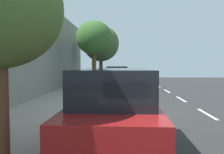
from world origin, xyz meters
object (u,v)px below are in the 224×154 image
object	(u,v)px
parked_sedan_white_second	(118,92)
parked_suv_red_mid	(114,109)
street_tree_near_cyclist	(101,44)
cyclist_with_backpack	(107,81)
fire_hydrant	(87,96)
parked_pickup_dark_blue_nearest	(118,78)
pedestrian_on_phone	(76,77)
bicycle_at_curb	(109,91)
street_tree_mid_block	(94,38)

from	to	relation	value
parked_sedan_white_second	parked_suv_red_mid	xyz separation A→B (m)	(0.01, 5.79, 0.27)
street_tree_near_cyclist	cyclist_with_backpack	bearing A→B (deg)	97.50
parked_sedan_white_second	fire_hydrant	size ratio (longest dim) A/B	5.30
fire_hydrant	parked_pickup_dark_blue_nearest	bearing A→B (deg)	-98.55
street_tree_near_cyclist	parked_sedan_white_second	bearing A→B (deg)	98.73
cyclist_with_backpack	pedestrian_on_phone	bearing A→B (deg)	-43.72
street_tree_near_cyclist	fire_hydrant	size ratio (longest dim) A/B	7.17
fire_hydrant	street_tree_near_cyclist	bearing A→B (deg)	-88.02
pedestrian_on_phone	fire_hydrant	size ratio (longest dim) A/B	2.00
parked_sedan_white_second	parked_suv_red_mid	distance (m)	5.80
fire_hydrant	bicycle_at_curb	bearing A→B (deg)	-102.39
fire_hydrant	pedestrian_on_phone	bearing A→B (deg)	-74.49
parked_suv_red_mid	fire_hydrant	world-z (taller)	parked_suv_red_mid
parked_suv_red_mid	street_tree_mid_block	bearing A→B (deg)	-81.08
parked_suv_red_mid	cyclist_with_backpack	size ratio (longest dim) A/B	2.88
parked_sedan_white_second	pedestrian_on_phone	xyz separation A→B (m)	(3.46, -6.70, 0.37)
parked_suv_red_mid	parked_pickup_dark_blue_nearest	bearing A→B (deg)	-89.58
cyclist_with_backpack	street_tree_mid_block	world-z (taller)	street_tree_mid_block
cyclist_with_backpack	parked_sedan_white_second	bearing A→B (deg)	101.23
parked_pickup_dark_blue_nearest	parked_suv_red_mid	size ratio (longest dim) A/B	1.14
street_tree_mid_block	pedestrian_on_phone	bearing A→B (deg)	-1.21
parked_suv_red_mid	fire_hydrant	bearing A→B (deg)	-74.66
parked_sedan_white_second	bicycle_at_curb	xyz separation A→B (m)	(0.62, -3.76, -0.37)
fire_hydrant	street_tree_mid_block	bearing A→B (deg)	-86.28
parked_pickup_dark_blue_nearest	fire_hydrant	distance (m)	9.37
cyclist_with_backpack	pedestrian_on_phone	world-z (taller)	pedestrian_on_phone
parked_sedan_white_second	street_tree_mid_block	size ratio (longest dim) A/B	0.83
parked_pickup_dark_blue_nearest	pedestrian_on_phone	size ratio (longest dim) A/B	3.20
parked_pickup_dark_blue_nearest	fire_hydrant	size ratio (longest dim) A/B	6.41
parked_suv_red_mid	bicycle_at_curb	xyz separation A→B (m)	(0.61, -9.55, -0.64)
cyclist_with_backpack	pedestrian_on_phone	distance (m)	3.64
street_tree_near_cyclist	parked_suv_red_mid	bearing A→B (deg)	96.00
street_tree_near_cyclist	pedestrian_on_phone	world-z (taller)	street_tree_near_cyclist
parked_suv_red_mid	street_tree_mid_block	xyz separation A→B (m)	(1.96, -12.46, 3.13)
bicycle_at_curb	street_tree_mid_block	size ratio (longest dim) A/B	0.24
bicycle_at_curb	fire_hydrant	bearing A→B (deg)	77.61
parked_sedan_white_second	street_tree_near_cyclist	distance (m)	13.45
parked_sedan_white_second	street_tree_mid_block	xyz separation A→B (m)	(1.97, -6.67, 3.41)
parked_suv_red_mid	pedestrian_on_phone	distance (m)	12.96
pedestrian_on_phone	parked_sedan_white_second	bearing A→B (deg)	117.31
parked_sedan_white_second	bicycle_at_curb	size ratio (longest dim) A/B	3.39
parked_sedan_white_second	cyclist_with_backpack	bearing A→B (deg)	-78.77
street_tree_mid_block	bicycle_at_curb	bearing A→B (deg)	114.89
street_tree_near_cyclist	street_tree_mid_block	distance (m)	6.16
pedestrian_on_phone	fire_hydrant	bearing A→B (deg)	105.51
bicycle_at_curb	parked_sedan_white_second	bearing A→B (deg)	99.34
street_tree_mid_block	cyclist_with_backpack	bearing A→B (deg)	114.61
parked_pickup_dark_blue_nearest	bicycle_at_curb	bearing A→B (deg)	84.53
bicycle_at_curb	fire_hydrant	distance (m)	4.18
parked_pickup_dark_blue_nearest	parked_suv_red_mid	bearing A→B (deg)	90.42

